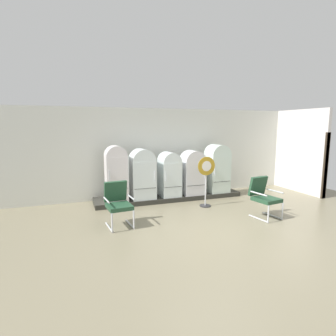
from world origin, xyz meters
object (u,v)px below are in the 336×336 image
(refrigerator_2, at_px, (169,173))
(refrigerator_3, at_px, (193,171))
(refrigerator_4, at_px, (217,167))
(armchair_left, at_px, (118,202))
(armchair_right, at_px, (263,195))
(refrigerator_1, at_px, (142,172))
(sign_stand, at_px, (206,181))
(refrigerator_0, at_px, (116,172))

(refrigerator_2, height_order, refrigerator_3, refrigerator_3)
(refrigerator_4, height_order, armchair_left, refrigerator_4)
(refrigerator_4, distance_m, armchair_left, 3.95)
(armchair_right, bearing_deg, refrigerator_3, 111.33)
(refrigerator_1, relative_size, sign_stand, 1.03)
(refrigerator_0, height_order, armchair_left, refrigerator_0)
(refrigerator_4, relative_size, armchair_right, 1.53)
(refrigerator_4, distance_m, sign_stand, 1.40)
(armchair_left, bearing_deg, refrigerator_1, 58.96)
(refrigerator_3, bearing_deg, armchair_right, -68.67)
(sign_stand, bearing_deg, armchair_left, -165.55)
(refrigerator_3, relative_size, sign_stand, 0.97)
(refrigerator_0, relative_size, refrigerator_3, 1.15)
(armchair_right, bearing_deg, sign_stand, 125.57)
(armchair_left, bearing_deg, armchair_right, -10.21)
(refrigerator_3, distance_m, refrigerator_4, 0.90)
(refrigerator_0, height_order, sign_stand, refrigerator_0)
(refrigerator_2, height_order, sign_stand, refrigerator_2)
(refrigerator_0, height_order, refrigerator_2, refrigerator_0)
(refrigerator_1, height_order, armchair_right, refrigerator_1)
(refrigerator_3, height_order, armchair_right, refrigerator_3)
(refrigerator_1, xyz_separation_m, refrigerator_4, (2.53, -0.01, 0.04))
(armchair_right, distance_m, sign_stand, 1.63)
(armchair_right, bearing_deg, refrigerator_1, 137.33)
(refrigerator_3, bearing_deg, refrigerator_0, -179.82)
(refrigerator_2, height_order, refrigerator_4, refrigerator_4)
(refrigerator_4, bearing_deg, armchair_right, -89.88)
(refrigerator_0, distance_m, sign_stand, 2.58)
(refrigerator_1, distance_m, refrigerator_4, 2.53)
(refrigerator_0, xyz_separation_m, armchair_left, (-0.24, -1.66, -0.43))
(refrigerator_0, bearing_deg, armchair_left, -98.17)
(refrigerator_2, xyz_separation_m, sign_stand, (0.73, -1.02, -0.11))
(refrigerator_0, relative_size, refrigerator_1, 1.08)
(refrigerator_2, relative_size, armchair_left, 1.34)
(refrigerator_1, bearing_deg, armchair_left, -121.04)
(refrigerator_4, bearing_deg, refrigerator_2, 179.73)
(armchair_left, distance_m, sign_stand, 2.71)
(refrigerator_0, distance_m, refrigerator_3, 2.42)
(refrigerator_3, xyz_separation_m, refrigerator_4, (0.90, 0.03, 0.10))
(refrigerator_1, xyz_separation_m, sign_stand, (1.60, -1.02, -0.17))
(refrigerator_4, xyz_separation_m, sign_stand, (-0.94, -1.02, -0.21))
(refrigerator_1, distance_m, sign_stand, 1.90)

